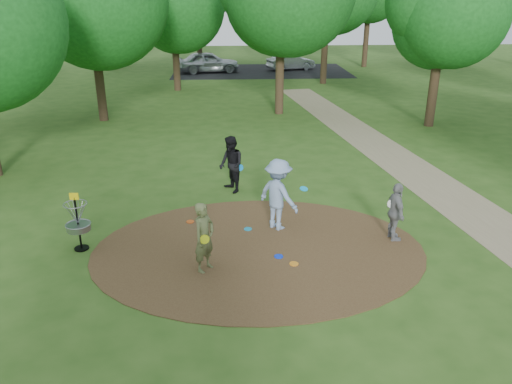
{
  "coord_description": "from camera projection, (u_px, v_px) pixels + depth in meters",
  "views": [
    {
      "loc": [
        -0.69,
        -11.15,
        6.12
      ],
      "look_at": [
        0.0,
        1.2,
        1.1
      ],
      "focal_mm": 35.0,
      "sensor_mm": 36.0,
      "label": 1
    }
  ],
  "objects": [
    {
      "name": "ground",
      "position": [
        259.0,
        250.0,
        12.65
      ],
      "size": [
        100.0,
        100.0,
        0.0
      ],
      "primitive_type": "plane",
      "color": "#2D5119",
      "rests_on": "ground"
    },
    {
      "name": "parking_lot",
      "position": [
        261.0,
        71.0,
        40.5
      ],
      "size": [
        14.0,
        8.0,
        0.01
      ],
      "primitive_type": "cube",
      "color": "black",
      "rests_on": "ground"
    },
    {
      "name": "player_walking_with_disc",
      "position": [
        231.0,
        165.0,
        15.98
      ],
      "size": [
        1.01,
        1.1,
        1.84
      ],
      "color": "black",
      "rests_on": "ground"
    },
    {
      "name": "car_right",
      "position": [
        291.0,
        62.0,
        40.76
      ],
      "size": [
        4.13,
        2.52,
        1.29
      ],
      "primitive_type": "imported",
      "rotation": [
        0.0,
        0.0,
        1.89
      ],
      "color": "#9A9CA1",
      "rests_on": "ground"
    },
    {
      "name": "car_left",
      "position": [
        208.0,
        62.0,
        39.49
      ],
      "size": [
        5.06,
        2.72,
        1.64
      ],
      "primitive_type": "imported",
      "rotation": [
        0.0,
        0.0,
        1.74
      ],
      "color": "#B6BABF",
      "rests_on": "ground"
    },
    {
      "name": "dirt_clearing",
      "position": [
        259.0,
        249.0,
        12.65
      ],
      "size": [
        8.4,
        8.4,
        0.02
      ],
      "primitive_type": "cylinder",
      "color": "#47301C",
      "rests_on": "ground"
    },
    {
      "name": "footpath",
      "position": [
        472.0,
        211.0,
        14.83
      ],
      "size": [
        7.55,
        39.89,
        0.01
      ],
      "primitive_type": "cube",
      "rotation": [
        0.0,
        0.0,
        0.14
      ],
      "color": "#8C7A5B",
      "rests_on": "ground"
    },
    {
      "name": "tree_ring",
      "position": [
        282.0,
        12.0,
        20.32
      ],
      "size": [
        37.36,
        45.42,
        9.14
      ],
      "color": "#332316",
      "rests_on": "ground"
    },
    {
      "name": "disc_golf_basket",
      "position": [
        77.0,
        218.0,
        12.37
      ],
      "size": [
        0.63,
        0.63,
        1.54
      ],
      "color": "black",
      "rests_on": "ground"
    },
    {
      "name": "player_waiting_with_disc",
      "position": [
        396.0,
        212.0,
        12.88
      ],
      "size": [
        0.46,
        0.96,
        1.59
      ],
      "color": "gray",
      "rests_on": "ground"
    },
    {
      "name": "player_throwing_with_disc",
      "position": [
        278.0,
        195.0,
        13.45
      ],
      "size": [
        1.55,
        1.45,
        1.99
      ],
      "color": "#829BC1",
      "rests_on": "ground"
    },
    {
      "name": "disc_ground_red",
      "position": [
        190.0,
        222.0,
        14.12
      ],
      "size": [
        0.22,
        0.22,
        0.02
      ],
      "primitive_type": "cylinder",
      "color": "#C74813",
      "rests_on": "dirt_clearing"
    },
    {
      "name": "disc_ground_blue",
      "position": [
        279.0,
        256.0,
        12.28
      ],
      "size": [
        0.22,
        0.22,
        0.02
      ],
      "primitive_type": "cylinder",
      "color": "#0E31EF",
      "rests_on": "dirt_clearing"
    },
    {
      "name": "disc_ground_cyan",
      "position": [
        248.0,
        229.0,
        13.69
      ],
      "size": [
        0.22,
        0.22,
        0.02
      ],
      "primitive_type": "cylinder",
      "color": "#178FBC",
      "rests_on": "dirt_clearing"
    },
    {
      "name": "player_observer_with_disc",
      "position": [
        204.0,
        238.0,
        11.43
      ],
      "size": [
        0.69,
        0.74,
        1.7
      ],
      "color": "#576038",
      "rests_on": "ground"
    },
    {
      "name": "disc_ground_orange",
      "position": [
        294.0,
        264.0,
        11.95
      ],
      "size": [
        0.22,
        0.22,
        0.02
      ],
      "primitive_type": "cylinder",
      "color": "orange",
      "rests_on": "dirt_clearing"
    }
  ]
}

